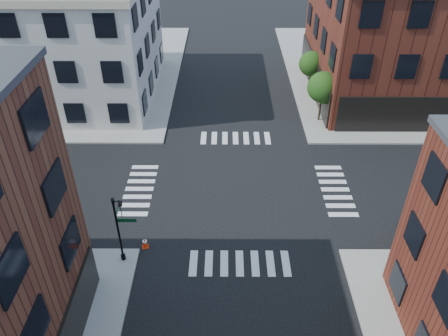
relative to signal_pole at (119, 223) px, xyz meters
name	(u,v)px	position (x,y,z in m)	size (l,w,h in m)	color
ground	(237,189)	(6.72, 6.68, -2.86)	(120.00, 120.00, 0.00)	black
sidewalk_ne	(423,72)	(27.72, 27.68, -2.78)	(30.00, 30.00, 0.15)	gray
sidewalk_nw	(44,71)	(-14.28, 27.68, -2.78)	(30.00, 30.00, 0.15)	gray
building_nw	(33,38)	(-12.28, 22.68, 2.64)	(22.00, 16.00, 11.00)	beige
tree_near	(323,89)	(14.28, 16.65, 0.30)	(2.69, 2.69, 4.49)	black
tree_far	(312,65)	(14.28, 22.65, 0.02)	(2.43, 2.43, 4.07)	black
signal_pole	(119,223)	(0.00, 0.00, 0.00)	(1.29, 1.24, 4.60)	black
traffic_cone	(145,243)	(1.02, 0.98, -2.52)	(0.47, 0.47, 0.71)	#F52F0A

